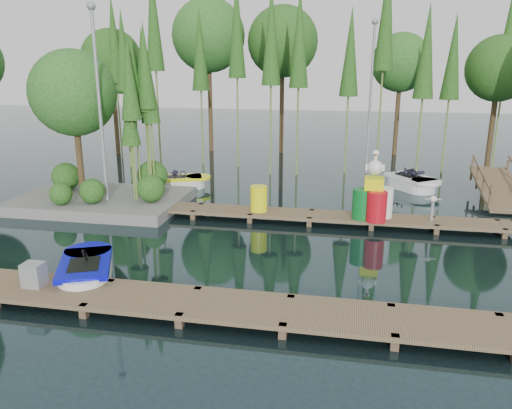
% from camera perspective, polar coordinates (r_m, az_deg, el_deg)
% --- Properties ---
extents(ground_plane, '(90.00, 90.00, 0.00)m').
position_cam_1_polar(ground_plane, '(15.21, -2.22, -4.40)').
color(ground_plane, '#1B2F33').
extents(near_dock, '(18.00, 1.50, 0.50)m').
position_cam_1_polar(near_dock, '(11.14, -7.67, -11.09)').
color(near_dock, brown).
rests_on(near_dock, ground).
extents(far_dock, '(15.00, 1.20, 0.50)m').
position_cam_1_polar(far_dock, '(17.29, 2.91, -1.09)').
color(far_dock, brown).
rests_on(far_dock, ground).
extents(island, '(6.20, 4.20, 6.75)m').
position_cam_1_polar(island, '(19.79, -18.28, 9.04)').
color(island, slate).
rests_on(island, ground).
extents(tree_screen, '(34.42, 18.53, 10.31)m').
position_cam_1_polar(tree_screen, '(25.07, -1.28, 17.80)').
color(tree_screen, '#48351E').
rests_on(tree_screen, ground).
extents(lamp_island, '(0.30, 0.30, 7.25)m').
position_cam_1_polar(lamp_island, '(18.63, -17.57, 12.06)').
color(lamp_island, gray).
rests_on(lamp_island, ground).
extents(lamp_rear, '(0.30, 0.30, 7.25)m').
position_cam_1_polar(lamp_rear, '(24.90, 13.03, 13.15)').
color(lamp_rear, gray).
rests_on(lamp_rear, ground).
extents(ramp, '(1.50, 3.94, 1.49)m').
position_cam_1_polar(ramp, '(21.66, 26.04, 1.76)').
color(ramp, brown).
rests_on(ramp, ground).
extents(boat_blue, '(2.16, 2.89, 0.89)m').
position_cam_1_polar(boat_blue, '(13.22, -18.85, -7.29)').
color(boat_blue, white).
rests_on(boat_blue, ground).
extents(boat_yellow_far, '(2.63, 1.85, 1.20)m').
position_cam_1_polar(boat_yellow_far, '(22.06, -8.55, 2.55)').
color(boat_yellow_far, white).
rests_on(boat_yellow_far, ground).
extents(boat_white_far, '(2.62, 2.90, 1.28)m').
position_cam_1_polar(boat_white_far, '(22.58, 17.36, 2.39)').
color(boat_white_far, white).
rests_on(boat_white_far, ground).
extents(utility_cabinet, '(0.46, 0.39, 0.56)m').
position_cam_1_polar(utility_cabinet, '(12.63, -24.05, -7.34)').
color(utility_cabinet, gray).
rests_on(utility_cabinet, near_dock).
extents(yellow_barrel, '(0.59, 0.59, 0.88)m').
position_cam_1_polar(yellow_barrel, '(17.27, 0.32, 0.69)').
color(yellow_barrel, '#F2F70D').
rests_on(yellow_barrel, far_dock).
extents(drum_cluster, '(1.32, 1.21, 2.28)m').
position_cam_1_polar(drum_cluster, '(16.79, 13.33, 0.61)').
color(drum_cluster, '#0B6723').
rests_on(drum_cluster, far_dock).
extents(seagull_post, '(0.52, 0.28, 0.83)m').
position_cam_1_polar(seagull_post, '(17.15, 19.56, 0.05)').
color(seagull_post, gray).
rests_on(seagull_post, far_dock).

